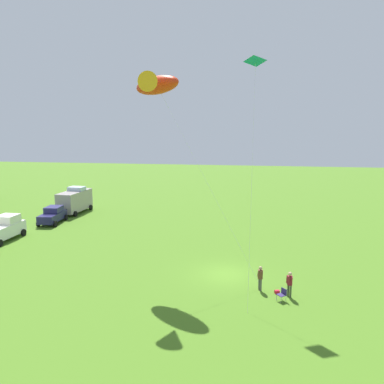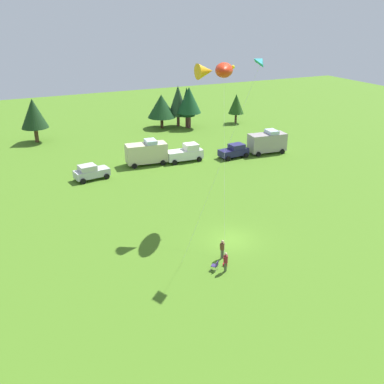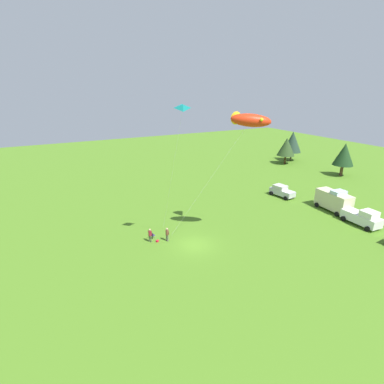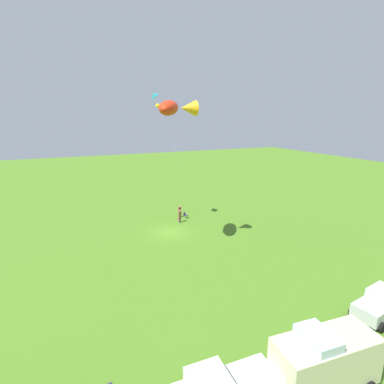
% 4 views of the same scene
% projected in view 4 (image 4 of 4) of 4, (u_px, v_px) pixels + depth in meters
% --- Properties ---
extents(ground_plane, '(160.00, 160.00, 0.00)m').
position_uv_depth(ground_plane, '(169.00, 232.00, 36.26)').
color(ground_plane, '#49761F').
extents(person_kite_flyer, '(0.54, 0.45, 1.74)m').
position_uv_depth(person_kite_flyer, '(180.00, 215.00, 39.23)').
color(person_kite_flyer, '#51504A').
rests_on(person_kite_flyer, ground).
extents(folding_chair, '(0.67, 0.67, 0.82)m').
position_uv_depth(folding_chair, '(185.00, 215.00, 41.15)').
color(folding_chair, navy).
rests_on(folding_chair, ground).
extents(person_spectator, '(0.55, 0.48, 1.74)m').
position_uv_depth(person_spectator, '(180.00, 210.00, 41.21)').
color(person_spectator, '#455136').
rests_on(person_spectator, ground).
extents(backpack_on_grass, '(0.32, 0.38, 0.22)m').
position_uv_depth(backpack_on_grass, '(179.00, 219.00, 40.60)').
color(backpack_on_grass, red).
rests_on(backpack_on_grass, ground).
extents(car_silver_compact, '(4.42, 2.72, 1.89)m').
position_uv_depth(car_silver_compact, '(380.00, 303.00, 20.80)').
color(car_silver_compact, '#B7B9BC').
rests_on(car_silver_compact, ground).
extents(van_camper_beige, '(5.57, 2.99, 3.34)m').
position_uv_depth(van_camper_beige, '(325.00, 359.00, 15.11)').
color(van_camper_beige, beige).
rests_on(van_camper_beige, ground).
extents(kite_large_fish, '(5.89, 10.64, 15.18)m').
position_uv_depth(kite_large_fish, '(174.00, 108.00, 27.26)').
color(kite_large_fish, red).
rests_on(kite_large_fish, ground).
extents(kite_delta_teal, '(7.31, 1.43, 16.27)m').
position_uv_depth(kite_delta_teal, '(153.00, 96.00, 33.68)').
color(kite_delta_teal, teal).
rests_on(kite_delta_teal, ground).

